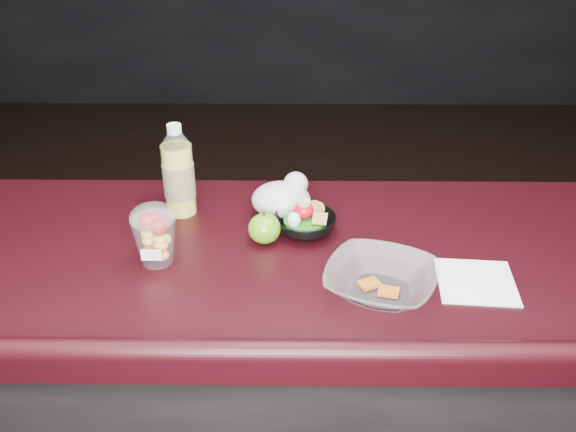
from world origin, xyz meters
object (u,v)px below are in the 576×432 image
at_px(lemonade_bottle, 179,177).
at_px(snack_bowl, 305,223).
at_px(fruit_cup, 154,234).
at_px(takeout_bowl, 381,281).
at_px(green_apple, 264,229).

xyz_separation_m(lemonade_bottle, snack_bowl, (0.31, -0.10, -0.07)).
bearing_deg(lemonade_bottle, fruit_cup, -95.27).
height_order(fruit_cup, snack_bowl, fruit_cup).
relative_size(lemonade_bottle, takeout_bowl, 0.80).
bearing_deg(fruit_cup, lemonade_bottle, 84.73).
distance_m(lemonade_bottle, fruit_cup, 0.22).
height_order(lemonade_bottle, green_apple, lemonade_bottle).
bearing_deg(fruit_cup, snack_bowl, 20.83).
xyz_separation_m(lemonade_bottle, green_apple, (0.21, -0.14, -0.06)).
relative_size(snack_bowl, takeout_bowl, 0.54).
distance_m(fruit_cup, green_apple, 0.25).
bearing_deg(green_apple, lemonade_bottle, 147.31).
height_order(fruit_cup, takeout_bowl, fruit_cup).
relative_size(fruit_cup, snack_bowl, 0.90).
relative_size(lemonade_bottle, fruit_cup, 1.66).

